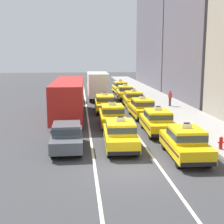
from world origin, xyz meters
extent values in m
plane|color=#353538|center=(0.00, 0.00, 0.00)|extent=(160.00, 160.00, 0.00)
cube|color=silver|center=(-1.60, 20.00, 0.00)|extent=(0.14, 80.00, 0.01)
cube|color=silver|center=(1.60, 20.00, 0.00)|extent=(0.14, 80.00, 0.01)
cube|color=gray|center=(7.20, 15.00, 0.07)|extent=(4.00, 90.00, 0.15)
cube|color=#5B5660|center=(12.20, 21.77, 9.47)|extent=(6.00, 14.19, 18.95)
cube|color=#5B5660|center=(12.20, 39.28, 10.33)|extent=(6.00, 19.95, 20.67)
cylinder|color=black|center=(-3.78, 5.06, 0.32)|extent=(0.25, 0.64, 0.64)
cylinder|color=black|center=(-2.34, 5.07, 0.32)|extent=(0.25, 0.64, 0.64)
cylinder|color=black|center=(-3.76, 2.22, 0.32)|extent=(0.25, 0.64, 0.64)
cylinder|color=black|center=(-2.32, 2.23, 0.32)|extent=(0.25, 0.64, 0.64)
cube|color=#4C5156|center=(-3.05, 3.64, 0.65)|extent=(1.80, 4.31, 0.66)
cube|color=#4C5156|center=(-3.05, 3.54, 1.28)|extent=(1.58, 1.91, 0.60)
cube|color=#2D3842|center=(-3.05, 3.54, 1.28)|extent=(1.60, 1.93, 0.33)
cylinder|color=black|center=(-4.14, 16.72, 0.32)|extent=(0.25, 0.64, 0.64)
cylinder|color=black|center=(-2.14, 16.68, 0.32)|extent=(0.25, 0.64, 0.64)
cylinder|color=black|center=(-4.27, 10.00, 0.32)|extent=(0.25, 0.64, 0.64)
cylinder|color=black|center=(-2.27, 9.96, 0.32)|extent=(0.25, 0.64, 0.64)
cube|color=#B21E19|center=(-3.20, 13.34, 1.77)|extent=(2.72, 11.25, 2.90)
cube|color=#2D3842|center=(-3.20, 13.34, 2.02)|extent=(2.73, 10.80, 0.84)
cube|color=black|center=(-3.10, 18.89, 2.97)|extent=(2.13, 0.12, 0.36)
cylinder|color=black|center=(-3.71, 23.50, 0.32)|extent=(0.26, 0.65, 0.64)
cylinder|color=black|center=(-2.26, 23.45, 0.32)|extent=(0.26, 0.65, 0.64)
cylinder|color=black|center=(-3.81, 20.66, 0.32)|extent=(0.26, 0.65, 0.64)
cylinder|color=black|center=(-2.36, 20.61, 0.32)|extent=(0.26, 0.65, 0.64)
cube|color=maroon|center=(-3.03, 22.05, 0.65)|extent=(1.91, 4.36, 0.66)
cube|color=maroon|center=(-3.04, 21.95, 1.28)|extent=(1.63, 1.95, 0.60)
cube|color=#2D3842|center=(-3.04, 21.95, 1.28)|extent=(1.65, 1.97, 0.33)
cylinder|color=black|center=(-0.63, 5.13, 0.32)|extent=(0.26, 0.65, 0.64)
cylinder|color=black|center=(0.84, 5.08, 0.32)|extent=(0.26, 0.65, 0.64)
cylinder|color=black|center=(-0.75, 2.07, 0.32)|extent=(0.26, 0.65, 0.64)
cylinder|color=black|center=(0.73, 2.02, 0.32)|extent=(0.26, 0.65, 0.64)
cube|color=yellow|center=(0.05, 3.58, 0.67)|extent=(1.97, 4.56, 0.70)
cube|color=black|center=(0.05, 3.58, 0.72)|extent=(1.97, 4.21, 0.10)
cube|color=yellow|center=(0.04, 3.43, 1.34)|extent=(1.68, 2.16, 0.64)
cube|color=#2D3842|center=(0.04, 3.43, 1.34)|extent=(1.70, 2.18, 0.35)
cube|color=white|center=(0.04, 3.43, 1.78)|extent=(0.56, 0.14, 0.24)
cube|color=black|center=(0.04, 3.43, 1.93)|extent=(0.32, 0.12, 0.06)
cube|color=black|center=(0.13, 5.78, 0.42)|extent=(1.71, 0.20, 0.20)
cube|color=black|center=(-0.04, 1.37, 0.42)|extent=(1.71, 0.20, 0.20)
cylinder|color=black|center=(-0.53, 10.93, 0.32)|extent=(0.25, 0.64, 0.64)
cylinder|color=black|center=(0.95, 10.90, 0.32)|extent=(0.25, 0.64, 0.64)
cylinder|color=black|center=(-0.59, 7.88, 0.32)|extent=(0.25, 0.64, 0.64)
cylinder|color=black|center=(0.88, 7.85, 0.32)|extent=(0.25, 0.64, 0.64)
cube|color=yellow|center=(0.18, 9.39, 0.67)|extent=(1.89, 4.54, 0.70)
cube|color=black|center=(0.18, 9.39, 0.72)|extent=(1.90, 4.18, 0.10)
cube|color=yellow|center=(0.18, 9.24, 1.34)|extent=(1.64, 2.13, 0.64)
cube|color=#2D3842|center=(0.18, 9.24, 1.34)|extent=(1.66, 2.15, 0.35)
cube|color=white|center=(0.18, 9.24, 1.78)|extent=(0.56, 0.13, 0.24)
cube|color=black|center=(0.18, 9.24, 1.93)|extent=(0.32, 0.12, 0.06)
cube|color=black|center=(0.22, 11.60, 0.42)|extent=(1.71, 0.17, 0.20)
cube|color=black|center=(0.13, 7.18, 0.42)|extent=(1.71, 0.17, 0.20)
cylinder|color=black|center=(-0.61, 16.82, 0.32)|extent=(0.26, 0.65, 0.64)
cylinder|color=black|center=(0.87, 16.79, 0.32)|extent=(0.26, 0.65, 0.64)
cylinder|color=black|center=(-0.68, 13.76, 0.32)|extent=(0.26, 0.65, 0.64)
cylinder|color=black|center=(0.79, 13.73, 0.32)|extent=(0.26, 0.65, 0.64)
cube|color=yellow|center=(0.09, 15.28, 0.67)|extent=(1.91, 4.54, 0.70)
cube|color=black|center=(0.09, 15.28, 0.72)|extent=(1.92, 4.18, 0.10)
cube|color=yellow|center=(0.09, 15.13, 1.34)|extent=(1.65, 2.14, 0.64)
cube|color=#2D3842|center=(0.09, 15.13, 1.34)|extent=(1.67, 2.16, 0.35)
cube|color=white|center=(0.09, 15.13, 1.78)|extent=(0.56, 0.13, 0.24)
cube|color=black|center=(0.09, 15.13, 1.93)|extent=(0.32, 0.12, 0.06)
cube|color=black|center=(0.15, 17.49, 0.42)|extent=(1.71, 0.18, 0.20)
cube|color=black|center=(0.04, 13.07, 0.42)|extent=(1.71, 0.18, 0.20)
cylinder|color=black|center=(-1.06, 25.35, 0.32)|extent=(0.24, 0.64, 0.64)
cylinder|color=black|center=(0.84, 25.36, 0.32)|extent=(0.24, 0.64, 0.64)
cylinder|color=black|center=(-1.05, 21.45, 0.32)|extent=(0.24, 0.64, 0.64)
cylinder|color=black|center=(0.85, 21.46, 0.32)|extent=(0.24, 0.64, 0.64)
cube|color=maroon|center=(-0.11, 26.34, 1.37)|extent=(2.11, 2.21, 2.10)
cube|color=#2D3842|center=(-0.12, 27.41, 1.67)|extent=(1.93, 0.06, 0.76)
cube|color=silver|center=(-0.11, 23.08, 1.92)|extent=(2.31, 5.21, 2.70)
cylinder|color=black|center=(-0.94, 32.95, 0.32)|extent=(0.26, 0.65, 0.64)
cylinder|color=black|center=(0.53, 32.99, 0.32)|extent=(0.26, 0.65, 0.64)
cylinder|color=black|center=(-0.87, 29.90, 0.32)|extent=(0.26, 0.65, 0.64)
cylinder|color=black|center=(0.61, 29.93, 0.32)|extent=(0.26, 0.65, 0.64)
cube|color=yellow|center=(-0.17, 31.44, 0.67)|extent=(1.91, 4.54, 0.70)
cube|color=black|center=(-0.17, 31.44, 0.72)|extent=(1.92, 4.18, 0.10)
cube|color=yellow|center=(-0.16, 31.29, 1.34)|extent=(1.65, 2.14, 0.64)
cube|color=#2D3842|center=(-0.16, 31.29, 1.34)|extent=(1.67, 2.16, 0.35)
cube|color=white|center=(-0.16, 31.29, 1.78)|extent=(0.56, 0.13, 0.24)
cube|color=black|center=(-0.16, 31.29, 1.93)|extent=(0.32, 0.12, 0.06)
cube|color=black|center=(-0.22, 33.65, 0.42)|extent=(1.71, 0.18, 0.20)
cube|color=black|center=(-0.12, 29.23, 0.42)|extent=(1.71, 0.18, 0.20)
cylinder|color=black|center=(2.60, 3.12, 0.32)|extent=(0.26, 0.65, 0.64)
cylinder|color=black|center=(4.08, 3.07, 0.32)|extent=(0.26, 0.65, 0.64)
cylinder|color=black|center=(2.48, 0.07, 0.32)|extent=(0.26, 0.65, 0.64)
cylinder|color=black|center=(3.96, 0.01, 0.32)|extent=(0.26, 0.65, 0.64)
cube|color=yellow|center=(3.28, 1.57, 0.67)|extent=(1.97, 4.57, 0.70)
cube|color=black|center=(3.28, 1.57, 0.72)|extent=(1.98, 4.21, 0.10)
cube|color=yellow|center=(3.28, 1.42, 1.34)|extent=(1.68, 2.16, 0.64)
cube|color=#2D3842|center=(3.28, 1.42, 1.34)|extent=(1.70, 2.18, 0.35)
cube|color=white|center=(3.28, 1.42, 1.78)|extent=(0.56, 0.14, 0.24)
cube|color=black|center=(3.28, 1.42, 1.93)|extent=(0.32, 0.12, 0.06)
cube|color=black|center=(3.37, 3.77, 0.42)|extent=(1.71, 0.21, 0.20)
cube|color=black|center=(3.20, -0.64, 0.42)|extent=(1.71, 0.21, 0.20)
cylinder|color=black|center=(2.40, 8.46, 0.32)|extent=(0.26, 0.65, 0.64)
cylinder|color=black|center=(3.88, 8.41, 0.32)|extent=(0.26, 0.65, 0.64)
cylinder|color=black|center=(2.31, 5.40, 0.32)|extent=(0.26, 0.65, 0.64)
cylinder|color=black|center=(3.78, 5.35, 0.32)|extent=(0.26, 0.65, 0.64)
cube|color=yellow|center=(3.09, 6.90, 0.67)|extent=(1.93, 4.55, 0.70)
cube|color=black|center=(3.09, 6.90, 0.72)|extent=(1.94, 4.19, 0.10)
cube|color=yellow|center=(3.09, 6.75, 1.34)|extent=(1.66, 2.15, 0.64)
cube|color=#2D3842|center=(3.09, 6.75, 1.34)|extent=(1.68, 2.17, 0.35)
cube|color=white|center=(3.09, 6.75, 1.78)|extent=(0.56, 0.14, 0.24)
cube|color=black|center=(3.09, 6.75, 1.93)|extent=(0.32, 0.12, 0.06)
cube|color=black|center=(3.16, 9.11, 0.42)|extent=(1.71, 0.19, 0.20)
cube|color=black|center=(3.03, 4.70, 0.42)|extent=(1.71, 0.19, 0.20)
cylinder|color=black|center=(2.34, 13.90, 0.32)|extent=(0.25, 0.64, 0.64)
cylinder|color=black|center=(3.82, 13.93, 0.32)|extent=(0.25, 0.64, 0.64)
cylinder|color=black|center=(2.39, 10.84, 0.32)|extent=(0.25, 0.64, 0.64)
cylinder|color=black|center=(3.87, 10.87, 0.32)|extent=(0.25, 0.64, 0.64)
cube|color=yellow|center=(3.10, 12.39, 0.67)|extent=(1.87, 4.53, 0.70)
cube|color=black|center=(3.10, 12.39, 0.72)|extent=(1.88, 4.17, 0.10)
cube|color=yellow|center=(3.11, 12.24, 1.34)|extent=(1.63, 2.12, 0.64)
cube|color=#2D3842|center=(3.11, 12.24, 1.34)|extent=(1.65, 2.14, 0.35)
cube|color=white|center=(3.11, 12.24, 1.78)|extent=(0.56, 0.13, 0.24)
cube|color=black|center=(3.11, 12.24, 1.93)|extent=(0.32, 0.11, 0.06)
cube|color=black|center=(3.07, 14.60, 0.42)|extent=(1.71, 0.17, 0.20)
cube|color=black|center=(3.14, 10.18, 0.42)|extent=(1.71, 0.17, 0.20)
cylinder|color=black|center=(2.58, 19.31, 0.32)|extent=(0.26, 0.65, 0.64)
cylinder|color=black|center=(4.05, 19.26, 0.32)|extent=(0.26, 0.65, 0.64)
cylinder|color=black|center=(2.48, 16.25, 0.32)|extent=(0.26, 0.65, 0.64)
cylinder|color=black|center=(3.96, 16.20, 0.32)|extent=(0.26, 0.65, 0.64)
cube|color=yellow|center=(3.27, 17.75, 0.67)|extent=(1.94, 4.55, 0.70)
cube|color=black|center=(3.27, 17.75, 0.72)|extent=(1.95, 4.19, 0.10)
cube|color=yellow|center=(3.26, 17.60, 1.34)|extent=(1.66, 2.15, 0.64)
cube|color=#2D3842|center=(3.26, 17.60, 1.34)|extent=(1.68, 2.17, 0.35)
cube|color=white|center=(3.26, 17.60, 1.78)|extent=(0.56, 0.14, 0.24)
cube|color=black|center=(3.26, 17.60, 1.93)|extent=(0.32, 0.12, 0.06)
cube|color=black|center=(3.34, 19.96, 0.42)|extent=(1.71, 0.19, 0.20)
cube|color=black|center=(3.20, 15.55, 0.42)|extent=(1.71, 0.19, 0.20)
cylinder|color=black|center=(2.58, 25.15, 0.32)|extent=(0.26, 0.65, 0.64)
cylinder|color=black|center=(4.06, 25.09, 0.32)|extent=(0.26, 0.65, 0.64)
cylinder|color=black|center=(2.46, 22.09, 0.32)|extent=(0.26, 0.65, 0.64)
cylinder|color=black|center=(3.94, 22.04, 0.32)|extent=(0.26, 0.65, 0.64)
cube|color=yellow|center=(3.26, 23.59, 0.67)|extent=(1.98, 4.57, 0.70)
cube|color=black|center=(3.26, 23.59, 0.72)|extent=(1.98, 4.21, 0.10)
cube|color=yellow|center=(3.26, 23.44, 1.34)|extent=(1.68, 2.16, 0.64)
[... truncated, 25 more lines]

